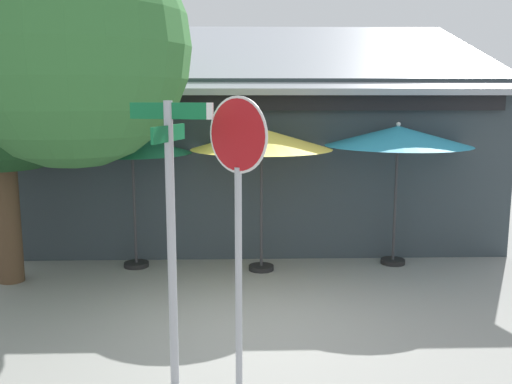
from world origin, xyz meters
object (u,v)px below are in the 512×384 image
(patio_umbrella_forest_green_left, at_px, (132,146))
(shade_tree, at_px, (14,26))
(stop_sign, at_px, (238,193))
(patio_umbrella_teal_right, at_px, (398,137))
(street_sign_post, at_px, (171,219))
(patio_umbrella_mustard_center, at_px, (261,140))

(patio_umbrella_forest_green_left, relative_size, shade_tree, 0.37)
(stop_sign, xyz_separation_m, shade_tree, (-3.38, 3.48, 1.97))
(patio_umbrella_forest_green_left, xyz_separation_m, patio_umbrella_teal_right, (4.66, 0.05, 0.14))
(street_sign_post, bearing_deg, patio_umbrella_forest_green_left, 105.28)
(patio_umbrella_forest_green_left, xyz_separation_m, patio_umbrella_mustard_center, (2.24, -0.26, 0.12))
(stop_sign, height_order, patio_umbrella_teal_right, stop_sign)
(patio_umbrella_forest_green_left, bearing_deg, stop_sign, -67.30)
(patio_umbrella_mustard_center, xyz_separation_m, patio_umbrella_teal_right, (2.42, 0.30, 0.03))
(patio_umbrella_teal_right, height_order, shade_tree, shade_tree)
(stop_sign, relative_size, patio_umbrella_teal_right, 1.18)
(stop_sign, distance_m, patio_umbrella_mustard_center, 4.17)
(stop_sign, bearing_deg, patio_umbrella_mustard_center, 84.61)
(street_sign_post, height_order, shade_tree, shade_tree)
(stop_sign, relative_size, shade_tree, 0.46)
(shade_tree, bearing_deg, stop_sign, -45.84)
(street_sign_post, height_order, patio_umbrella_forest_green_left, street_sign_post)
(patio_umbrella_mustard_center, height_order, patio_umbrella_teal_right, patio_umbrella_teal_right)
(patio_umbrella_mustard_center, bearing_deg, shade_tree, -169.99)
(patio_umbrella_teal_right, bearing_deg, street_sign_post, -128.82)
(stop_sign, relative_size, patio_umbrella_mustard_center, 1.19)
(street_sign_post, height_order, patio_umbrella_mustard_center, street_sign_post)
(stop_sign, relative_size, patio_umbrella_forest_green_left, 1.25)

